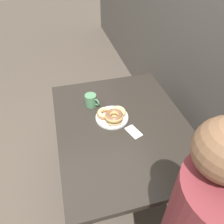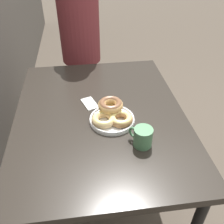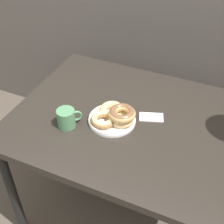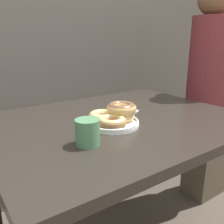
% 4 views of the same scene
% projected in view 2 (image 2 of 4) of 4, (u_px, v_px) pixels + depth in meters
% --- Properties ---
extents(ground_plane, '(14.00, 14.00, 0.00)m').
position_uv_depth(ground_plane, '(154.00, 191.00, 1.87)').
color(ground_plane, '#4C4238').
extents(dining_table, '(1.17, 0.91, 0.78)m').
position_uv_depth(dining_table, '(100.00, 124.00, 1.40)').
color(dining_table, '#28231E').
rests_on(dining_table, ground_plane).
extents(donut_plate, '(0.26, 0.24, 0.09)m').
position_uv_depth(donut_plate, '(111.00, 114.00, 1.28)').
color(donut_plate, white).
rests_on(donut_plate, dining_table).
extents(coffee_mug, '(0.11, 0.10, 0.09)m').
position_uv_depth(coffee_mug, '(142.00, 137.00, 1.13)').
color(coffee_mug, '#4C7F56').
rests_on(coffee_mug, dining_table).
extents(person_figure, '(0.37, 0.30, 1.46)m').
position_uv_depth(person_figure, '(81.00, 53.00, 2.00)').
color(person_figure, brown).
rests_on(person_figure, ground_plane).
extents(napkin, '(0.13, 0.10, 0.01)m').
position_uv_depth(napkin, '(90.00, 103.00, 1.41)').
color(napkin, white).
rests_on(napkin, dining_table).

